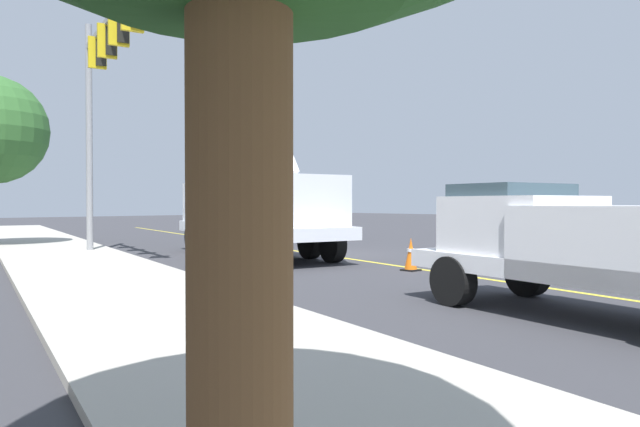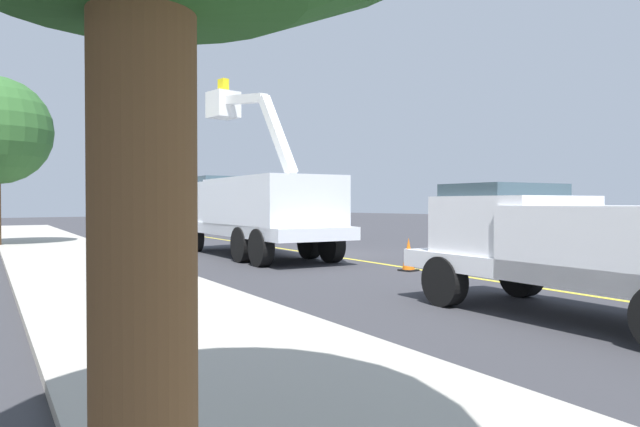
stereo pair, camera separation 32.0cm
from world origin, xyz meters
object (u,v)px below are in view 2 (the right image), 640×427
at_px(service_pickup_truck, 581,245).
at_px(passing_minivan, 283,219).
at_px(utility_bucket_truck, 254,207).
at_px(traffic_signal_mast, 104,76).
at_px(traffic_cone_mid_rear, 265,236).
at_px(traffic_cone_mid_front, 409,255).

height_order(service_pickup_truck, passing_minivan, service_pickup_truck).
bearing_deg(utility_bucket_truck, service_pickup_truck, 168.73).
relative_size(utility_bucket_truck, traffic_signal_mast, 1.08).
bearing_deg(service_pickup_truck, passing_minivan, -25.64).
relative_size(service_pickup_truck, passing_minivan, 1.16).
bearing_deg(utility_bucket_truck, traffic_cone_mid_rear, -40.70).
bearing_deg(traffic_cone_mid_rear, traffic_cone_mid_front, 166.45).
bearing_deg(traffic_cone_mid_rear, passing_minivan, -46.01).
bearing_deg(passing_minivan, utility_bucket_truck, 136.37).
relative_size(service_pickup_truck, traffic_signal_mast, 0.75).
distance_m(passing_minivan, traffic_cone_mid_front, 14.27).
xyz_separation_m(passing_minivan, traffic_cone_mid_front, (-12.93, 6.03, -0.55)).
relative_size(utility_bucket_truck, traffic_cone_mid_rear, 10.68).
bearing_deg(traffic_signal_mast, utility_bucket_truck, -121.73).
bearing_deg(passing_minivan, traffic_signal_mast, 113.07).
relative_size(utility_bucket_truck, traffic_cone_mid_front, 10.04).
distance_m(utility_bucket_truck, traffic_cone_mid_rear, 4.47).
bearing_deg(service_pickup_truck, traffic_signal_mast, 6.53).
bearing_deg(traffic_cone_mid_rear, service_pickup_truck, 161.03).
distance_m(passing_minivan, traffic_signal_mast, 12.39).
distance_m(utility_bucket_truck, traffic_cone_mid_front, 6.14).
xyz_separation_m(service_pickup_truck, passing_minivan, (18.59, -8.92, -0.15)).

